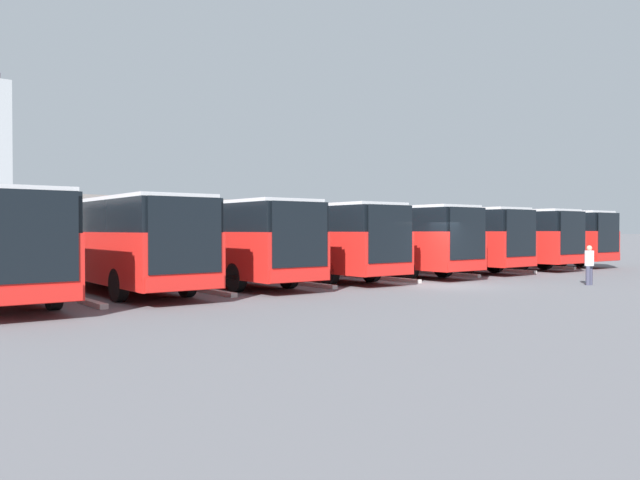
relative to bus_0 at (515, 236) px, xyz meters
The scene contains 17 objects.
ground_plane 16.61m from the bus_0, 22.85° to the left, with size 600.00×600.00×0.00m, color #5B5B60.
bus_0 is the anchor object (origin of this frame).
curb_divider_0 3.33m from the bus_0, 39.94° to the left, with size 0.24×6.80×0.15m, color #B2B2AD.
bus_1 4.35m from the bus_0, ahead, with size 3.22×12.42×3.26m.
curb_divider_1 7.04m from the bus_0, 17.07° to the left, with size 0.24×6.80×0.15m, color #B2B2AD.
bus_2 8.70m from the bus_0, ahead, with size 3.22×12.42×3.26m.
curb_divider_2 11.14m from the bus_0, ahead, with size 0.24×6.80×0.15m, color #B2B2AD.
bus_3 13.04m from the bus_0, ahead, with size 3.22×12.42×3.26m.
curb_divider_3 15.43m from the bus_0, ahead, with size 0.24×6.80×0.15m, color #B2B2AD.
bus_4 17.39m from the bus_0, ahead, with size 3.22×12.42×3.26m.
curb_divider_4 19.70m from the bus_0, ahead, with size 0.24×6.80×0.15m, color #B2B2AD.
bus_5 21.74m from the bus_0, ahead, with size 3.22×12.42×3.26m.
curb_divider_5 24.02m from the bus_0, ahead, with size 0.24×6.80×0.15m, color #B2B2AD.
bus_6 26.08m from the bus_0, ahead, with size 3.22×12.42×3.26m.
curb_divider_6 28.37m from the bus_0, ahead, with size 0.24×6.80×0.15m, color #B2B2AD.
pedestrian 14.94m from the bus_0, 43.08° to the left, with size 0.37×0.35×1.58m.
station_building 23.84m from the bus_0, 50.34° to the right, with size 38.60×15.98×4.11m.
Camera 1 is at (19.79, 15.61, 2.20)m, focal length 35.00 mm.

